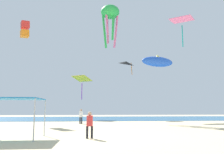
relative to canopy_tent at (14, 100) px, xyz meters
The scene contains 11 objects.
ground 6.92m from the canopy_tent, 14.28° to the left, with size 110.00×110.00×0.10m, color beige.
ocean_strip 31.47m from the canopy_tent, 78.44° to the left, with size 110.00×22.14×0.03m, color #28608C.
canopy_tent is the anchor object (origin of this frame).
person_leftmost 14.57m from the canopy_tent, 75.97° to the left, with size 0.43×0.43×1.82m.
person_central 4.90m from the canopy_tent, ahead, with size 0.44×0.39×1.64m.
kite_diamond_pink 19.32m from the canopy_tent, 30.40° to the left, with size 3.24×3.24×3.29m.
kite_delta_black 31.23m from the canopy_tent, 67.80° to the left, with size 4.24×4.25×2.94m.
kite_inflatable_blue 27.01m from the canopy_tent, 53.50° to the left, with size 5.99×3.39×2.22m.
kite_octopus_green 27.23m from the canopy_tent, 70.01° to the left, with size 4.32×4.32×7.29m.
kite_box_red 22.86m from the canopy_tent, 105.51° to the left, with size 1.58×1.55×2.46m.
kite_diamond_yellow 28.12m from the canopy_tent, 83.78° to the left, with size 3.92×3.89×4.30m.
Camera 1 is at (-1.49, -16.21, 1.78)m, focal length 36.39 mm.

